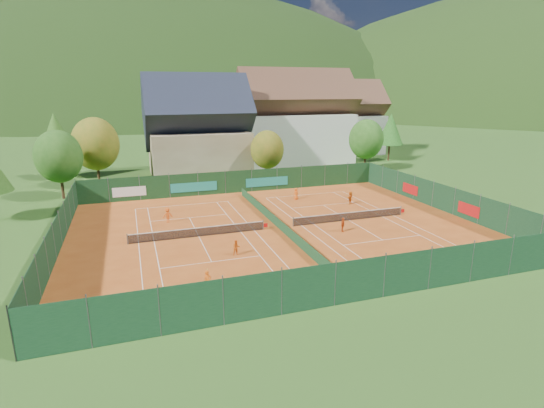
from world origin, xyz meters
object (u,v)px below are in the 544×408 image
(hotel_block_a, at_px, (295,123))
(player_left_mid, at_px, (236,248))
(player_left_near, at_px, (208,281))
(player_right_far_b, at_px, (350,198))
(player_right_far_a, at_px, (296,194))
(player_left_far, at_px, (168,215))
(ball_hopper, at_px, (458,248))
(chalet, at_px, (198,134))
(hotel_block_b, at_px, (342,122))
(player_right_near, at_px, (343,225))

(hotel_block_a, distance_m, player_left_mid, 47.43)
(player_left_near, xyz_separation_m, player_right_far_b, (20.57, 17.32, 0.03))
(player_right_far_a, bearing_deg, player_left_far, -6.84)
(player_left_mid, distance_m, player_right_far_b, 20.63)
(ball_hopper, xyz_separation_m, player_right_far_a, (-6.19, 21.47, 0.19))
(ball_hopper, height_order, player_left_mid, player_left_mid)
(chalet, xyz_separation_m, hotel_block_b, (33.00, 14.00, -0.01))
(chalet, relative_size, hotel_block_a, 0.75)
(player_left_mid, distance_m, player_right_near, 11.61)
(hotel_block_b, height_order, player_left_far, hotel_block_b)
(hotel_block_b, xyz_separation_m, player_left_far, (-40.35, -38.56, -5.83))
(hotel_block_a, relative_size, player_left_far, 13.68)
(player_left_far, xyz_separation_m, player_right_near, (15.94, -8.51, -0.07))
(hotel_block_a, distance_m, hotel_block_b, 16.14)
(player_left_far, distance_m, player_right_far_b, 21.71)
(hotel_block_a, bearing_deg, player_right_near, -104.92)
(player_left_near, xyz_separation_m, player_right_near, (14.81, 8.32, -0.04))
(player_left_mid, height_order, player_left_far, player_left_far)
(ball_hopper, bearing_deg, player_right_near, 127.84)
(player_left_near, height_order, player_right_near, player_left_near)
(player_left_far, xyz_separation_m, player_right_far_a, (16.26, 4.59, -0.05))
(hotel_block_a, height_order, player_left_near, hotel_block_a)
(player_left_near, distance_m, player_left_mid, 6.73)
(player_right_near, distance_m, player_right_far_a, 13.11)
(chalet, height_order, player_left_far, chalet)
(chalet, relative_size, player_left_near, 10.69)
(chalet, bearing_deg, ball_hopper, -69.98)
(chalet, height_order, hotel_block_a, hotel_block_a)
(player_right_near, xyz_separation_m, player_right_far_b, (5.76, 9.00, 0.07))
(ball_hopper, distance_m, player_right_far_b, 17.39)
(player_right_near, height_order, player_right_far_a, player_right_far_a)
(chalet, relative_size, hotel_block_b, 0.94)
(chalet, distance_m, player_right_far_b, 28.62)
(hotel_block_a, height_order, player_left_far, hotel_block_a)
(player_left_mid, xyz_separation_m, player_right_far_b, (17.08, 11.56, 0.11))
(chalet, xyz_separation_m, hotel_block_a, (19.00, 6.00, 0.76))
(player_left_far, distance_m, player_right_far_a, 16.89)
(player_right_far_b, bearing_deg, player_left_mid, -5.09)
(player_left_mid, relative_size, player_right_far_a, 0.91)
(player_left_mid, height_order, player_right_far_b, player_right_far_b)
(hotel_block_a, bearing_deg, player_left_far, -130.77)
(player_left_far, height_order, player_right_far_b, player_left_far)
(hotel_block_b, relative_size, player_left_far, 10.94)
(hotel_block_b, bearing_deg, player_right_far_a, -125.35)
(player_left_mid, relative_size, player_right_far_b, 0.86)
(chalet, distance_m, player_left_mid, 36.22)
(player_left_near, bearing_deg, chalet, 64.93)
(player_right_far_a, height_order, player_right_far_b, player_right_far_b)
(hotel_block_b, distance_m, player_left_near, 68.11)
(player_right_far_a, bearing_deg, chalet, -88.58)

